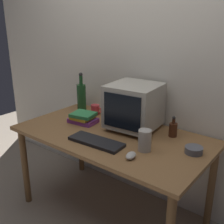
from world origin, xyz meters
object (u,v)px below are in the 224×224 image
bottle_short (173,129)px  metal_canister (145,140)px  mug (95,110)px  bottle_tall (81,96)px  crt_monitor (134,106)px  keyboard (96,142)px  cd_spindle (194,150)px  book_stack (83,118)px  computer_mouse (131,156)px

bottle_short → metal_canister: size_ratio=1.09×
bottle_short → mug: 0.80m
bottle_tall → bottle_short: bottle_tall is taller
crt_monitor → bottle_tall: bearing=172.3°
bottle_tall → metal_canister: (0.95, -0.37, -0.06)m
keyboard → bottle_short: bottle_short is taller
bottle_tall → bottle_short: (0.99, -0.03, -0.08)m
crt_monitor → bottle_tall: 0.68m
bottle_short → mug: bottle_short is taller
cd_spindle → crt_monitor: bearing=169.5°
bottle_tall → bottle_short: 1.00m
bottle_tall → bottle_short: size_ratio=2.23×
bottle_short → book_stack: (-0.74, -0.22, -0.02)m
book_stack → mug: 0.23m
bottle_short → metal_canister: 0.34m
mug → bottle_tall: bearing=173.5°
crt_monitor → computer_mouse: crt_monitor is taller
metal_canister → crt_monitor: bearing=135.1°
computer_mouse → bottle_tall: bottle_tall is taller
book_stack → mug: bearing=104.4°
crt_monitor → bottle_tall: size_ratio=1.15×
cd_spindle → bottle_tall: bearing=171.0°
bottle_tall → mug: (0.20, -0.02, -0.09)m
keyboard → metal_canister: (0.33, 0.12, 0.06)m
bottle_short → book_stack: bearing=-163.6°
book_stack → crt_monitor: bearing=20.8°
keyboard → book_stack: (-0.36, 0.24, 0.03)m
computer_mouse → bottle_short: bottle_short is taller
computer_mouse → book_stack: size_ratio=0.40×
keyboard → bottle_tall: bearing=138.1°
book_stack → cd_spindle: book_stack is taller
bottle_short → crt_monitor: bearing=-169.7°
computer_mouse → metal_canister: size_ratio=0.67×
bottle_short → book_stack: size_ratio=0.66×
metal_canister → computer_mouse: bearing=-94.2°
bottle_tall → book_stack: 0.37m
book_stack → metal_canister: bearing=-9.5°
computer_mouse → bottle_tall: size_ratio=0.27×
mug → keyboard: bearing=-48.1°
keyboard → bottle_short: size_ratio=2.56×
crt_monitor → cd_spindle: crt_monitor is taller
book_stack → computer_mouse: bearing=-21.1°
bottle_tall → cd_spindle: bottle_tall is taller
bottle_tall → metal_canister: size_ratio=2.44×
crt_monitor → book_stack: size_ratio=1.68×
keyboard → mug: (-0.42, 0.46, 0.03)m
bottle_tall → mug: size_ratio=3.05×
keyboard → bottle_short: bearing=46.5°
keyboard → bottle_tall: 0.79m
bottle_tall → cd_spindle: 1.25m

